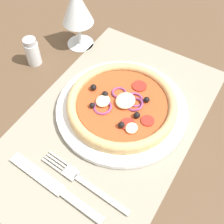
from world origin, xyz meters
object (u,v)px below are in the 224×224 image
(fork, at_px, (80,180))
(wine_glass, at_px, (77,8))
(pizza, at_px, (122,104))
(knife, at_px, (54,186))
(plate, at_px, (122,109))
(pepper_shaker, at_px, (32,52))

(fork, xyz_separation_m, wine_glass, (0.29, 0.21, 0.09))
(pizza, height_order, knife, pizza)
(knife, bearing_deg, fork, -129.26)
(plate, xyz_separation_m, fork, (-0.17, -0.02, -0.00))
(knife, relative_size, wine_glass, 1.35)
(fork, distance_m, wine_glass, 0.37)
(pizza, relative_size, wine_glass, 1.46)
(pizza, relative_size, knife, 1.09)
(knife, bearing_deg, plate, -90.40)
(pizza, xyz_separation_m, pepper_shaker, (0.02, 0.24, 0.01))
(plate, height_order, knife, plate)
(plate, relative_size, pepper_shaker, 3.92)
(pepper_shaker, bearing_deg, knife, -133.86)
(wine_glass, height_order, pepper_shaker, wine_glass)
(fork, xyz_separation_m, knife, (-0.03, 0.03, 0.00))
(plate, height_order, pepper_shaker, pepper_shaker)
(knife, relative_size, pepper_shaker, 3.00)
(fork, height_order, pepper_shaker, pepper_shaker)
(fork, relative_size, pepper_shaker, 2.70)
(plate, distance_m, wine_glass, 0.25)
(pizza, distance_m, fork, 0.17)
(pizza, bearing_deg, plate, 43.27)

